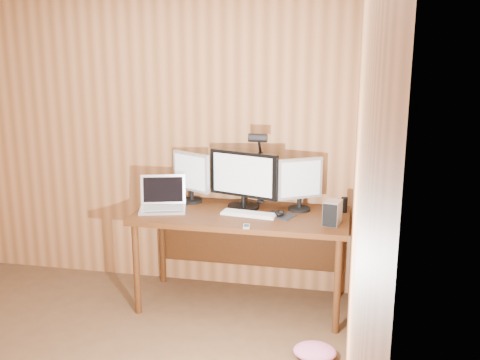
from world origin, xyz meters
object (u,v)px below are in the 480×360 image
(phone, at_px, (246,226))
(speaker, at_px, (344,205))
(monitor_left, at_px, (191,176))
(desk_lamp, at_px, (259,158))
(keyboard, at_px, (249,214))
(mouse, at_px, (280,213))
(monitor_center, at_px, (243,179))
(desk, at_px, (243,225))
(monitor_right, at_px, (300,183))
(laptop, at_px, (163,201))
(hard_drive, at_px, (332,213))

(phone, xyz_separation_m, speaker, (0.66, 0.48, 0.05))
(monitor_left, bearing_deg, desk_lamp, 28.23)
(keyboard, xyz_separation_m, mouse, (0.23, 0.03, 0.01))
(phone, bearing_deg, monitor_center, 95.93)
(desk, bearing_deg, monitor_right, 12.03)
(speaker, bearing_deg, monitor_center, -176.88)
(monitor_left, relative_size, desk_lamp, 0.65)
(desk, xyz_separation_m, desk_lamp, (0.09, 0.16, 0.50))
(keyboard, xyz_separation_m, phone, (0.03, -0.27, -0.00))
(desk, distance_m, keyboard, 0.18)
(monitor_right, distance_m, speaker, 0.37)
(desk, relative_size, phone, 16.83)
(phone, bearing_deg, desk, 96.63)
(monitor_center, height_order, laptop, monitor_center)
(hard_drive, bearing_deg, mouse, 175.90)
(keyboard, distance_m, phone, 0.27)
(speaker, relative_size, desk_lamp, 0.19)
(desk, xyz_separation_m, mouse, (0.29, -0.08, 0.15))
(monitor_right, relative_size, speaker, 3.51)
(desk_lamp, bearing_deg, mouse, -68.01)
(monitor_right, bearing_deg, keyboard, 179.82)
(desk, xyz_separation_m, monitor_right, (0.42, 0.09, 0.34))
(desk, height_order, laptop, laptop)
(monitor_left, xyz_separation_m, monitor_right, (0.87, -0.05, 0.00))
(monitor_center, relative_size, hard_drive, 3.20)
(monitor_left, xyz_separation_m, hard_drive, (1.13, -0.33, -0.13))
(laptop, relative_size, phone, 4.26)
(monitor_left, height_order, hard_drive, monitor_left)
(keyboard, bearing_deg, laptop, -175.28)
(desk_lamp, bearing_deg, speaker, -22.25)
(monitor_left, relative_size, hard_drive, 2.33)
(keyboard, bearing_deg, hard_drive, -0.48)
(mouse, relative_size, desk_lamp, 0.18)
(monitor_right, distance_m, phone, 0.60)
(monitor_center, bearing_deg, phone, -59.56)
(speaker, bearing_deg, monitor_left, 178.46)
(monitor_right, bearing_deg, mouse, -156.52)
(laptop, xyz_separation_m, desk_lamp, (0.71, 0.23, 0.32))
(desk, bearing_deg, laptop, -172.95)
(monitor_left, relative_size, phone, 4.24)
(monitor_center, bearing_deg, monitor_right, 19.91)
(monitor_right, bearing_deg, hard_drive, -76.94)
(hard_drive, bearing_deg, laptop, -172.90)
(desk_lamp, bearing_deg, monitor_left, 164.43)
(monitor_right, bearing_deg, desk_lamp, 138.58)
(monitor_left, distance_m, mouse, 0.80)
(monitor_center, relative_size, laptop, 1.37)
(mouse, distance_m, speaker, 0.50)
(laptop, bearing_deg, monitor_left, 36.68)
(laptop, bearing_deg, monitor_center, -2.32)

